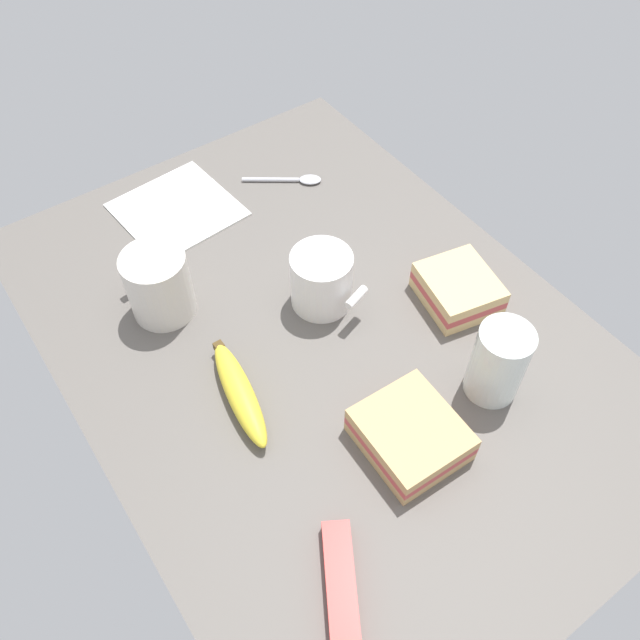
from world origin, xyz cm
name	(u,v)px	position (x,y,z in cm)	size (l,w,h in cm)	color
tabletop	(320,338)	(0.00, 0.00, 1.00)	(90.00, 64.00, 2.00)	#5B5651
coffee_mug_black	(158,284)	(-15.98, -14.96, 7.12)	(10.95, 8.62, 9.97)	silver
coffee_mug_milky	(322,279)	(-4.63, 3.56, 6.44)	(10.82, 8.42, 8.60)	white
sandwich_main	(458,289)	(6.04, 19.00, 4.20)	(11.98, 11.18, 4.40)	#DBB77A
sandwich_side	(410,435)	(19.46, -0.87, 4.20)	(12.12, 10.99, 4.40)	tan
glass_of_milk	(497,365)	(19.25, 12.65, 6.94)	(6.69, 6.69, 10.92)	silver
banana	(240,393)	(2.74, -14.04, 3.66)	(16.57, 6.28, 3.33)	yellow
spoon	(294,180)	(-27.96, 14.64, 2.38)	(8.81, 11.40, 0.80)	silver
snack_bar	(341,590)	(28.58, -17.58, 3.00)	(13.87, 3.03, 2.00)	red
paper_napkin	(177,210)	(-32.88, -4.30, 2.15)	(16.78, 16.78, 0.30)	white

